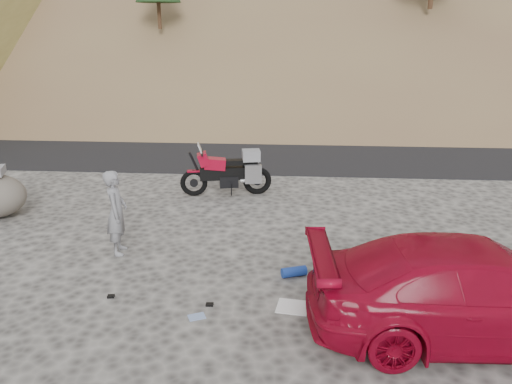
{
  "coord_description": "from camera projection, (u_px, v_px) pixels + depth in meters",
  "views": [
    {
      "loc": [
        1.95,
        -9.11,
        4.4
      ],
      "look_at": [
        1.24,
        0.96,
        1.0
      ],
      "focal_mm": 35.0,
      "sensor_mm": 36.0,
      "label": 1
    }
  ],
  "objects": [
    {
      "name": "ground",
      "position": [
        192.0,
        252.0,
        10.15
      ],
      "size": [
        140.0,
        140.0,
        0.0
      ],
      "primitive_type": "plane",
      "color": "#3E3C3A",
      "rests_on": "ground"
    },
    {
      "name": "gear_glove_a",
      "position": [
        210.0,
        304.0,
        8.22
      ],
      "size": [
        0.12,
        0.09,
        0.04
      ],
      "primitive_type": "cube",
      "rotation": [
        0.0,
        0.0,
        0.02
      ],
      "color": "black",
      "rests_on": "ground"
    },
    {
      "name": "man",
      "position": [
        120.0,
        252.0,
        10.15
      ],
      "size": [
        0.51,
        0.69,
        1.73
      ],
      "primitive_type": "imported",
      "rotation": [
        0.0,
        0.0,
        1.73
      ],
      "color": "gray",
      "rests_on": "ground"
    },
    {
      "name": "red_car",
      "position": [
        471.0,
        333.0,
        7.49
      ],
      "size": [
        5.09,
        2.33,
        1.44
      ],
      "primitive_type": "imported",
      "rotation": [
        0.0,
        0.0,
        1.63
      ],
      "color": "maroon",
      "rests_on": "ground"
    },
    {
      "name": "road",
      "position": [
        238.0,
        148.0,
        18.65
      ],
      "size": [
        120.0,
        7.0,
        0.05
      ],
      "primitive_type": "cube",
      "color": "black",
      "rests_on": "ground"
    },
    {
      "name": "gear_white_cloth",
      "position": [
        292.0,
        307.0,
        8.17
      ],
      "size": [
        0.56,
        0.52,
        0.02
      ],
      "primitive_type": "cube",
      "rotation": [
        0.0,
        0.0,
        -0.14
      ],
      "color": "white",
      "rests_on": "ground"
    },
    {
      "name": "motorcycle",
      "position": [
        230.0,
        172.0,
        13.39
      ],
      "size": [
        2.45,
        0.97,
        1.47
      ],
      "rotation": [
        0.0,
        0.0,
        0.18
      ],
      "color": "black",
      "rests_on": "ground"
    },
    {
      "name": "gear_glove_b",
      "position": [
        111.0,
        296.0,
        8.47
      ],
      "size": [
        0.13,
        0.1,
        0.04
      ],
      "primitive_type": "cube",
      "rotation": [
        0.0,
        0.0,
        0.13
      ],
      "color": "black",
      "rests_on": "ground"
    },
    {
      "name": "gear_blue_cloth",
      "position": [
        197.0,
        317.0,
        7.9
      ],
      "size": [
        0.32,
        0.28,
        0.01
      ],
      "primitive_type": "cube",
      "rotation": [
        0.0,
        0.0,
        0.42
      ],
      "color": "#7E95C3",
      "rests_on": "ground"
    },
    {
      "name": "gear_bottle",
      "position": [
        358.0,
        285.0,
        8.68
      ],
      "size": [
        0.09,
        0.09,
        0.21
      ],
      "primitive_type": "cylinder",
      "rotation": [
        0.0,
        0.0,
        0.19
      ],
      "color": "navy",
      "rests_on": "ground"
    },
    {
      "name": "gear_blue_mat",
      "position": [
        294.0,
        272.0,
        9.15
      ],
      "size": [
        0.5,
        0.33,
        0.18
      ],
      "primitive_type": "cylinder",
      "rotation": [
        0.0,
        1.57,
        0.35
      ],
      "color": "navy",
      "rests_on": "ground"
    }
  ]
}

